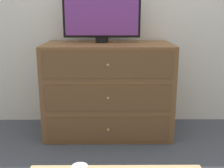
% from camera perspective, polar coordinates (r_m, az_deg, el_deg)
% --- Properties ---
extents(ground_plane, '(12.00, 12.00, 0.00)m').
position_cam_1_polar(ground_plane, '(2.98, 0.38, -7.24)').
color(ground_plane, '#474C56').
extents(dresser, '(1.13, 0.56, 0.83)m').
position_cam_1_polar(dresser, '(2.56, -0.78, -1.08)').
color(dresser, brown).
rests_on(dresser, ground_plane).
extents(tv, '(0.69, 0.12, 0.49)m').
position_cam_1_polar(tv, '(2.55, -2.10, 14.18)').
color(tv, black).
rests_on(tv, dresser).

